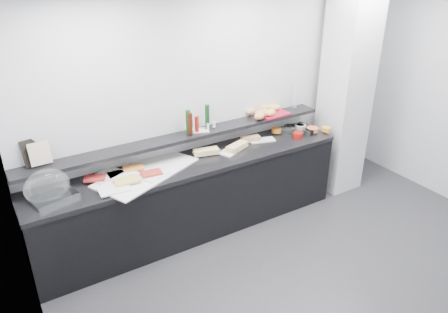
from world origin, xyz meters
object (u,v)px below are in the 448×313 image
sandwich_plate_mid (233,149)px  condiment_tray (198,130)px  carafe (294,98)px  cloche_base (53,197)px  bread_tray (273,114)px  framed_print (35,151)px

sandwich_plate_mid → condiment_tray: (-0.35, 0.19, 0.25)m
condiment_tray → carafe: carafe is taller
cloche_base → carafe: bearing=-10.8°
condiment_tray → carafe: bearing=21.7°
sandwich_plate_mid → carafe: carafe is taller
condiment_tray → sandwich_plate_mid: bearing=-6.3°
cloche_base → bread_tray: 2.71m
framed_print → carafe: carafe is taller
sandwich_plate_mid → framed_print: 2.10m
framed_print → cloche_base: bearing=-98.4°
framed_print → condiment_tray: bearing=-19.4°
bread_tray → carafe: bearing=-0.6°
sandwich_plate_mid → condiment_tray: size_ratio=1.64×
sandwich_plate_mid → bread_tray: (0.68, 0.17, 0.25)m
framed_print → carafe: bearing=-18.2°
framed_print → bread_tray: 2.74m
bread_tray → condiment_tray: bearing=175.3°
cloche_base → bread_tray: bearing=-10.6°
condiment_tray → cloche_base: bearing=-150.6°
framed_print → condiment_tray: framed_print is taller
bread_tray → cloche_base: bearing=-179.3°
cloche_base → carafe: size_ratio=1.32×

